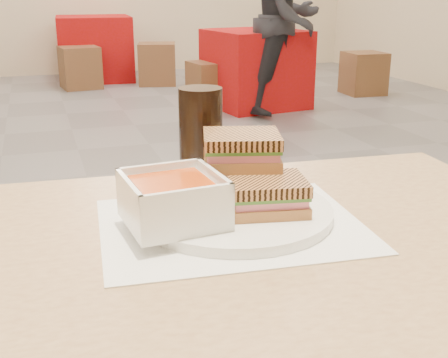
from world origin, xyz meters
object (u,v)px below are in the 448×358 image
object	(u,v)px
bg_chair_2l	(80,67)
main_table	(169,328)
patron_b	(290,19)
soup_bowl	(173,202)
bg_table_2	(95,48)
panini_lower	(267,195)
cola_glass	(201,134)
bg_table_1	(256,69)
bg_chair_1r	(364,73)
bg_chair_2r	(157,64)
plate	(235,212)
bg_chair_1l	(211,84)

from	to	relation	value
bg_chair_2l	main_table	bearing A→B (deg)	-93.30
bg_chair_2l	patron_b	world-z (taller)	patron_b
soup_bowl	bg_table_2	size ratio (longest dim) A/B	0.16
panini_lower	soup_bowl	bearing A→B (deg)	179.79
bg_chair_2l	cola_glass	bearing A→B (deg)	-92.15
main_table	bg_table_2	world-z (taller)	main_table
bg_table_1	bg_table_2	bearing A→B (deg)	120.61
bg_chair_1r	bg_chair_2l	bearing A→B (deg)	155.12
soup_bowl	bg_chair_2r	size ratio (longest dim) A/B	0.29
main_table	plate	world-z (taller)	plate
plate	bg_chair_2r	world-z (taller)	plate
plate	panini_lower	distance (m)	0.06
panini_lower	bg_table_2	size ratio (longest dim) A/B	0.14
bg_chair_2r	main_table	bearing A→B (deg)	-101.49
soup_bowl	patron_b	xyz separation A→B (m)	(1.95, 3.94, 0.02)
panini_lower	patron_b	distance (m)	4.33
plate	patron_b	world-z (taller)	patron_b
bg_table_2	bg_chair_1l	xyz separation A→B (m)	(0.85, -1.98, -0.16)
panini_lower	patron_b	bearing A→B (deg)	65.39
cola_glass	bg_chair_2r	bearing A→B (deg)	79.20
plate	bg_chair_1r	distance (m)	5.47
soup_bowl	patron_b	size ratio (longest dim) A/B	0.09
cola_glass	bg_chair_1l	xyz separation A→B (m)	(1.29, 4.21, -0.63)
panini_lower	cola_glass	distance (m)	0.23
soup_bowl	plate	bearing A→B (deg)	14.88
main_table	patron_b	xyz separation A→B (m)	(1.97, 4.00, 0.18)
patron_b	bg_chair_1r	bearing A→B (deg)	28.83
bg_chair_2l	patron_b	bearing A→B (deg)	-49.69
bg_chair_2r	cola_glass	bearing A→B (deg)	-100.80
soup_bowl	bg_table_1	bearing A→B (deg)	67.48
plate	bg_table_1	size ratio (longest dim) A/B	0.32
bg_table_2	cola_glass	bearing A→B (deg)	-94.09
panini_lower	bg_chair_2l	distance (m)	5.89
main_table	plate	bearing A→B (deg)	34.96
main_table	panini_lower	xyz separation A→B (m)	(0.17, 0.06, 0.16)
bg_chair_2l	bg_table_2	bearing A→B (deg)	67.70
soup_bowl	bg_chair_2l	distance (m)	5.89
cola_glass	bg_table_1	xyz separation A→B (m)	(1.69, 4.09, -0.48)
cola_glass	panini_lower	bearing A→B (deg)	-80.64
patron_b	plate	bearing A→B (deg)	-115.25
plate	bg_table_1	world-z (taller)	plate
main_table	bg_chair_1l	world-z (taller)	main_table
plate	bg_table_2	distance (m)	6.42
main_table	bg_chair_2r	distance (m)	6.05
main_table	bg_chair_2l	bearing A→B (deg)	86.70
bg_table_2	bg_chair_1r	world-z (taller)	bg_table_2
bg_table_2	bg_chair_2r	size ratio (longest dim) A/B	1.78
bg_chair_1l	bg_chair_1r	size ratio (longest dim) A/B	0.98
main_table	panini_lower	size ratio (longest dim) A/B	9.81
plate	cola_glass	distance (m)	0.21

